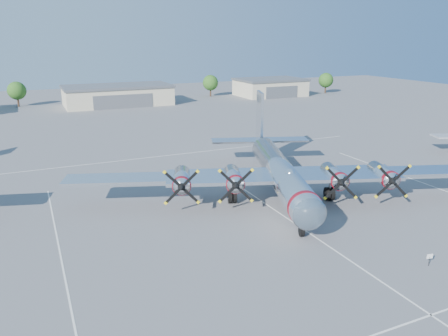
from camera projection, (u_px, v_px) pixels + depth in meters
name	position (u px, v px, depth m)	size (l,w,h in m)	color
ground	(268.00, 205.00, 48.52)	(260.00, 260.00, 0.00)	#5C5C5F
parking_lines	(276.00, 211.00, 46.99)	(60.00, 50.08, 0.01)	silver
hangar_center	(118.00, 95.00, 119.20)	(28.60, 14.60, 5.40)	#BCB495
hangar_east	(270.00, 87.00, 138.20)	(20.60, 14.60, 5.40)	#BCB495
tree_west	(17.00, 91.00, 115.87)	(4.80, 4.80, 6.64)	#382619
tree_east	(210.00, 83.00, 135.90)	(4.80, 4.80, 6.64)	#382619
tree_far_east	(326.00, 80.00, 143.97)	(4.80, 4.80, 6.64)	#382619
main_bomber_b29	(277.00, 195.00, 51.60)	(47.45, 32.46, 10.49)	white
info_placard	(430.00, 258.00, 35.45)	(0.55, 0.14, 1.06)	black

